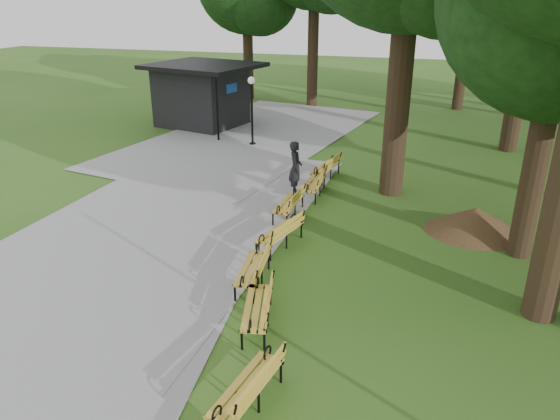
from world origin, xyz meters
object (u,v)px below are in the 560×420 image
(dirt_mound, at_px, (475,220))
(bench_4, at_px, (280,232))
(kiosk, at_px, (201,95))
(bench_6, at_px, (314,183))
(bench_2, at_px, (257,308))
(lamp_post, at_px, (252,96))
(bench_5, at_px, (288,204))
(bench_3, at_px, (253,269))
(bench_7, at_px, (325,168))
(bench_1, at_px, (247,387))
(person, at_px, (295,168))

(dirt_mound, relative_size, bench_4, 1.26)
(kiosk, xyz_separation_m, bench_6, (8.05, -8.50, -1.16))
(dirt_mound, relative_size, bench_2, 1.26)
(lamp_post, height_order, bench_5, lamp_post)
(kiosk, height_order, lamp_post, kiosk)
(bench_4, bearing_deg, bench_2, 24.37)
(bench_3, distance_m, bench_7, 8.11)
(kiosk, xyz_separation_m, bench_3, (8.05, -14.77, -1.16))
(bench_3, bearing_deg, bench_6, 173.51)
(bench_1, distance_m, bench_2, 2.37)
(lamp_post, xyz_separation_m, bench_4, (4.22, -9.66, -1.78))
(lamp_post, relative_size, bench_4, 1.62)
(kiosk, xyz_separation_m, bench_2, (8.69, -16.31, -1.16))
(kiosk, distance_m, bench_6, 11.76)
(kiosk, relative_size, bench_7, 2.69)
(bench_3, height_order, bench_7, same)
(bench_5, bearing_deg, bench_6, 172.98)
(kiosk, bearing_deg, person, -35.61)
(kiosk, height_order, bench_3, kiosk)
(person, height_order, bench_7, person)
(bench_4, bearing_deg, bench_3, 14.16)
(bench_5, height_order, bench_7, same)
(lamp_post, bearing_deg, kiosk, 142.33)
(bench_1, xyz_separation_m, bench_4, (-1.24, 5.97, 0.00))
(bench_2, xyz_separation_m, bench_4, (-0.62, 3.68, 0.00))
(bench_6, xyz_separation_m, bench_7, (0.01, 1.85, 0.00))
(dirt_mound, xyz_separation_m, bench_7, (-5.18, 3.43, 0.05))
(kiosk, bearing_deg, lamp_post, -24.23)
(bench_5, bearing_deg, bench_2, 11.47)
(person, height_order, bench_2, person)
(bench_2, height_order, bench_4, same)
(bench_3, bearing_deg, bench_7, 173.46)
(kiosk, relative_size, bench_3, 2.69)
(bench_6, bearing_deg, person, -90.00)
(dirt_mound, height_order, bench_6, bench_6)
(bench_6, bearing_deg, bench_3, -2.14)
(bench_1, bearing_deg, bench_4, -158.34)
(dirt_mound, distance_m, bench_3, 6.99)
(dirt_mound, relative_size, bench_6, 1.26)
(person, relative_size, bench_5, 0.99)
(bench_1, bearing_deg, bench_2, -154.91)
(kiosk, relative_size, dirt_mound, 2.12)
(kiosk, distance_m, bench_2, 18.52)
(bench_2, bearing_deg, person, 175.66)
(person, bearing_deg, bench_3, 166.18)
(dirt_mound, height_order, bench_5, bench_5)
(bench_4, xyz_separation_m, bench_5, (-0.35, 2.09, 0.00))
(lamp_post, relative_size, bench_7, 1.62)
(person, relative_size, dirt_mound, 0.78)
(person, distance_m, bench_4, 4.20)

